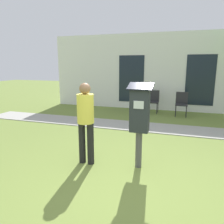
% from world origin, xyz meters
% --- Properties ---
extents(ground_plane, '(40.00, 40.00, 0.00)m').
position_xyz_m(ground_plane, '(0.00, 0.00, 0.00)').
color(ground_plane, olive).
extents(sidewalk, '(12.00, 1.10, 0.02)m').
position_xyz_m(sidewalk, '(0.00, 3.25, 0.01)').
color(sidewalk, '#A3A099').
rests_on(sidewalk, ground).
extents(building_facade, '(10.00, 0.26, 3.20)m').
position_xyz_m(building_facade, '(0.00, 6.21, 1.60)').
color(building_facade, white).
rests_on(building_facade, ground).
extents(parking_meter, '(0.44, 0.31, 1.59)m').
position_xyz_m(parking_meter, '(0.06, 0.52, 1.02)').
color(parking_meter, '#4C4C4C').
rests_on(parking_meter, ground).
extents(person_standing, '(0.32, 0.32, 1.58)m').
position_xyz_m(person_standing, '(-0.95, 0.37, 0.93)').
color(person_standing, black).
rests_on(person_standing, ground).
extents(outdoor_chair_left, '(0.44, 0.44, 0.90)m').
position_xyz_m(outdoor_chair_left, '(-0.34, 5.50, 0.53)').
color(outdoor_chair_left, '#262628').
rests_on(outdoor_chair_left, ground).
extents(outdoor_chair_middle, '(0.44, 0.44, 0.90)m').
position_xyz_m(outdoor_chair_middle, '(0.75, 5.23, 0.53)').
color(outdoor_chair_middle, '#262628').
rests_on(outdoor_chair_middle, ground).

